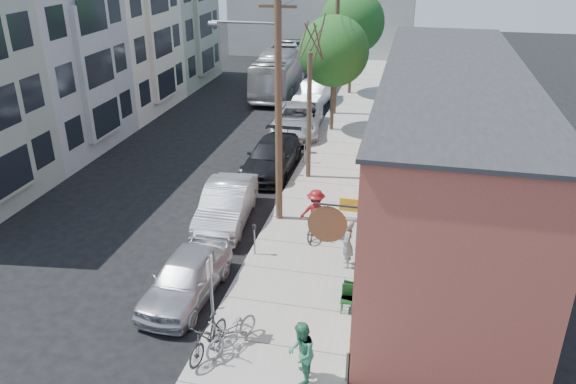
% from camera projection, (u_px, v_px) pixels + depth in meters
% --- Properties ---
extents(ground, '(120.00, 120.00, 0.00)m').
position_uv_depth(ground, '(191.00, 262.00, 20.92)').
color(ground, black).
extents(sidewalk, '(4.50, 58.00, 0.15)m').
position_uv_depth(sidewalk, '(343.00, 163.00, 29.79)').
color(sidewalk, '#9D9B91').
rests_on(sidewalk, ground).
extents(cafe_building, '(6.60, 20.20, 6.61)m').
position_uv_depth(cafe_building, '(445.00, 152.00, 22.17)').
color(cafe_building, '#A24A3C').
rests_on(cafe_building, ground).
extents(apartment_row, '(6.30, 32.00, 9.00)m').
position_uv_depth(apartment_row, '(87.00, 55.00, 33.82)').
color(apartment_row, '#95A188').
rests_on(apartment_row, ground).
extents(sign_post, '(0.07, 0.45, 2.80)m').
position_uv_depth(sign_post, '(211.00, 289.00, 16.15)').
color(sign_post, slate).
rests_on(sign_post, sidewalk).
extents(parking_meter_near, '(0.14, 0.14, 1.24)m').
position_uv_depth(parking_meter_near, '(254.00, 235.00, 20.82)').
color(parking_meter_near, slate).
rests_on(parking_meter_near, sidewalk).
extents(parking_meter_far, '(0.14, 0.14, 1.24)m').
position_uv_depth(parking_meter_far, '(304.00, 148.00, 29.30)').
color(parking_meter_far, slate).
rests_on(parking_meter_far, sidewalk).
extents(utility_pole_near, '(3.57, 0.28, 10.00)m').
position_uv_depth(utility_pole_near, '(277.00, 97.00, 21.70)').
color(utility_pole_near, '#503A28').
rests_on(utility_pole_near, sidewalk).
extents(utility_pole_far, '(1.80, 0.28, 10.00)m').
position_uv_depth(utility_pole_far, '(337.00, 34.00, 35.66)').
color(utility_pole_far, '#503A28').
rests_on(utility_pole_far, sidewalk).
extents(tree_bare, '(0.24, 0.24, 6.12)m').
position_uv_depth(tree_bare, '(309.00, 117.00, 26.69)').
color(tree_bare, '#44392C').
rests_on(tree_bare, sidewalk).
extents(tree_leafy_mid, '(4.13, 4.13, 6.83)m').
position_uv_depth(tree_leafy_mid, '(334.00, 51.00, 32.76)').
color(tree_leafy_mid, '#44392C').
rests_on(tree_leafy_mid, sidewalk).
extents(tree_leafy_far, '(4.65, 4.65, 7.53)m').
position_uv_depth(tree_leafy_far, '(352.00, 22.00, 40.55)').
color(tree_leafy_far, '#44392C').
rests_on(tree_leafy_far, sidewalk).
extents(patio_chair_a, '(0.58, 0.58, 0.88)m').
position_uv_depth(patio_chair_a, '(350.00, 297.00, 17.92)').
color(patio_chair_a, '#0F3715').
rests_on(patio_chair_a, sidewalk).
extents(patio_chair_b, '(0.52, 0.52, 0.88)m').
position_uv_depth(patio_chair_b, '(348.00, 300.00, 17.77)').
color(patio_chair_b, '#0F3715').
rests_on(patio_chair_b, sidewalk).
extents(patron_grey, '(0.53, 0.72, 1.82)m').
position_uv_depth(patron_grey, '(347.00, 244.00, 20.03)').
color(patron_grey, gray).
rests_on(patron_grey, sidewalk).
extents(patron_green, '(0.80, 0.98, 1.84)m').
position_uv_depth(patron_green, '(301.00, 353.00, 14.78)').
color(patron_green, '#307855').
rests_on(patron_green, sidewalk).
extents(cyclist, '(1.28, 0.74, 1.98)m').
position_uv_depth(cyclist, '(316.00, 213.00, 22.10)').
color(cyclist, maroon).
rests_on(cyclist, sidewalk).
extents(cyclist_bike, '(0.90, 2.02, 1.02)m').
position_uv_depth(cyclist_bike, '(316.00, 224.00, 22.29)').
color(cyclist_bike, black).
rests_on(cyclist_bike, sidewalk).
extents(parked_bike_a, '(0.95, 2.03, 1.18)m').
position_uv_depth(parked_bike_a, '(208.00, 337.00, 15.89)').
color(parked_bike_a, black).
rests_on(parked_bike_a, sidewalk).
extents(parked_bike_b, '(1.52, 2.14, 1.07)m').
position_uv_depth(parked_bike_b, '(232.00, 332.00, 16.18)').
color(parked_bike_b, slate).
rests_on(parked_bike_b, sidewalk).
extents(car_0, '(2.11, 4.74, 1.58)m').
position_uv_depth(car_0, '(186.00, 277.00, 18.59)').
color(car_0, '#A8A9B0').
rests_on(car_0, ground).
extents(car_1, '(2.30, 5.32, 1.70)m').
position_uv_depth(car_1, '(226.00, 204.00, 23.45)').
color(car_1, '#B6B9BF').
rests_on(car_1, ground).
extents(car_2, '(2.30, 5.63, 1.63)m').
position_uv_depth(car_2, '(272.00, 157.00, 28.60)').
color(car_2, black).
rests_on(car_2, ground).
extents(car_3, '(3.42, 6.39, 1.71)m').
position_uv_depth(car_3, '(297.00, 119.00, 34.24)').
color(car_3, '#BABBC2').
rests_on(car_3, ground).
extents(car_4, '(2.31, 5.33, 1.71)m').
position_uv_depth(car_4, '(314.00, 94.00, 39.72)').
color(car_4, silver).
rests_on(car_4, ground).
extents(bus, '(3.22, 11.68, 3.22)m').
position_uv_depth(bus, '(282.00, 70.00, 43.31)').
color(bus, silver).
rests_on(bus, ground).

